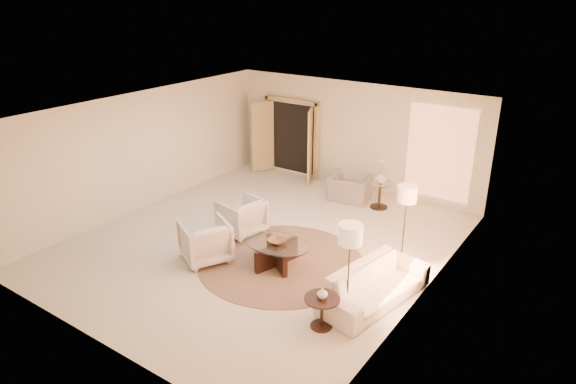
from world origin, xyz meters
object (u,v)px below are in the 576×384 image
Objects in this scene: end_table at (322,307)px; side_vase at (381,178)px; armchair_right at (205,239)px; floor_lamp_far at (350,238)px; end_vase at (322,293)px; accent_chair at (350,184)px; floor_lamp_near at (407,197)px; side_table at (380,193)px; bowl at (276,241)px; sofa at (375,285)px; armchair_left at (241,215)px; coffee_table at (277,251)px.

side_vase is (-1.30, 4.85, 0.41)m from end_table.
armchair_right is 3.04m from end_table.
floor_lamp_far reaches higher than end_vase.
accent_chair is at bearing 117.90° from floor_lamp_far.
floor_lamp_near is at bearing 89.01° from floor_lamp_far.
side_vase is (0.83, -0.01, 0.34)m from accent_chair.
accent_chair is at bearing 113.63° from end_table.
armchair_right reaches higher than side_table.
bowl is at bearing 86.68° from accent_chair.
accent_chair is 0.64× the size of floor_lamp_near.
end_vase is at bearing 173.11° from sofa.
side_table is at bearing 104.97° from end_vase.
armchair_left is 3.57m from floor_lamp_near.
floor_lamp_far is (2.26, -4.26, 0.92)m from accent_chair.
armchair_left is 3.68m from end_table.
armchair_right is 1.59× the size of end_table.
end_vase is 0.68× the size of side_vase.
floor_lamp_near is (3.34, 0.90, 0.88)m from armchair_left.
floor_lamp_near is 2.59m from side_vase.
armchair_left is 1.54× the size of end_table.
floor_lamp_near reaches higher than armchair_right.
armchair_right is 0.58× the size of floor_lamp_near.
floor_lamp_far is 0.95m from end_vase.
end_table is 5.02m from side_table.
armchair_left is at bearing 88.89° from sofa.
armchair_left is at bearing -143.94° from armchair_right.
armchair_right is (-3.35, -0.58, 0.13)m from sofa.
sofa is 2.20× the size of accent_chair.
end_table is 1.16m from floor_lamp_far.
coffee_table is (1.46, -0.72, -0.13)m from armchair_left.
side_table is (1.69, 4.29, -0.06)m from armchair_right.
accent_chair is 5.30m from end_vase.
floor_lamp_near is 2.19m from floor_lamp_far.
floor_lamp_near is 2.60m from bowl.
floor_lamp_far reaches higher than side_table.
end_vase is (2.99, -0.56, 0.17)m from armchair_right.
side_vase is at bearing 83.68° from coffee_table.
end_table is 2.94m from floor_lamp_near.
sofa is at bearing 89.23° from armchair_left.
side_table is at bearing 158.84° from armchair_left.
end_vase is at bearing -75.03° from side_table.
coffee_table is (-2.07, 0.02, -0.01)m from sofa.
coffee_table is 9.54× the size of end_vase.
side_table is at bearing 108.57° from floor_lamp_far.
side_vase is at bearing 169.85° from accent_chair.
end_table is 1.69× the size of bowl.
floor_lamp_far is (0.13, 0.59, 0.99)m from end_table.
bowl reaches higher than end_table.
floor_lamp_far is at bearing 118.86° from armchair_right.
floor_lamp_far reaches higher than floor_lamp_near.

